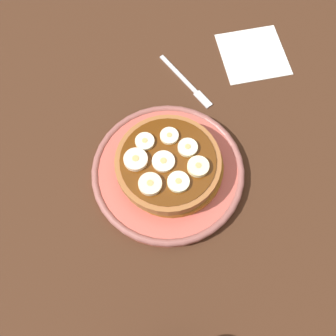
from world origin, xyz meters
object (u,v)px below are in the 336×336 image
banana_slice_3 (169,136)px  banana_slice_5 (145,142)px  banana_slice_4 (188,148)px  plate (168,172)px  fork (188,83)px  napkin (253,54)px  banana_slice_1 (180,182)px  banana_slice_2 (136,160)px  banana_slice_7 (198,167)px  pancake_stack (170,165)px  banana_slice_0 (164,163)px  banana_slice_6 (150,184)px

banana_slice_3 → banana_slice_5: 3.63cm
banana_slice_4 → banana_slice_5: (-5.28, 3.30, -0.03)cm
plate → banana_slice_4: bearing=11.0°
banana_slice_3 → fork: (7.86, 10.56, -5.09)cm
banana_slice_5 → fork: banana_slice_5 is taller
napkin → banana_slice_5: bearing=-155.0°
banana_slice_5 → plate: bearing=-63.6°
banana_slice_1 → banana_slice_2: banana_slice_2 is taller
banana_slice_4 → banana_slice_3: bearing=121.3°
napkin → banana_slice_7: bearing=-136.6°
plate → pancake_stack: (0.28, -0.01, 2.34)cm
banana_slice_5 → fork: (11.46, 10.04, -5.10)cm
banana_slice_0 → banana_slice_1: banana_slice_1 is taller
banana_slice_0 → banana_slice_4: bearing=12.0°
napkin → fork: bearing=-174.1°
plate → banana_slice_2: bearing=158.0°
fork → napkin: bearing=5.9°
pancake_stack → napkin: pancake_stack is taller
banana_slice_0 → banana_slice_4: (4.02, 0.86, 0.06)cm
banana_slice_5 → pancake_stack: bearing=-60.5°
fork → banana_slice_7: bearing=-110.0°
pancake_stack → banana_slice_3: (1.36, 3.43, 1.99)cm
banana_slice_2 → banana_slice_7: (7.64, -4.39, 0.02)cm
plate → napkin: bearing=34.3°
napkin → banana_slice_4: bearing=-142.5°
fork → banana_slice_6: bearing=-128.7°
pancake_stack → banana_slice_0: banana_slice_0 is taller
banana_slice_1 → plate: bearing=93.2°
banana_slice_0 → banana_slice_3: 4.31cm
banana_slice_3 → fork: size_ratio=0.21×
banana_slice_2 → banana_slice_4: size_ratio=1.19×
banana_slice_3 → banana_slice_7: banana_slice_7 is taller
banana_slice_6 → pancake_stack: bearing=32.2°
pancake_stack → banana_slice_1: size_ratio=5.17×
banana_slice_5 → napkin: banana_slice_5 is taller
banana_slice_1 → banana_slice_6: (-3.91, 1.18, 0.07)cm
banana_slice_3 → fork: bearing=53.3°
banana_slice_6 → banana_slice_3: bearing=48.0°
banana_slice_0 → banana_slice_7: (4.13, -2.48, 0.17)cm
banana_slice_5 → banana_slice_3: bearing=-8.3°
banana_slice_1 → banana_slice_3: (1.43, 7.12, -0.05)cm
banana_slice_1 → napkin: 29.72cm
banana_slice_0 → banana_slice_4: 4.11cm
banana_slice_0 → banana_slice_3: same height
plate → banana_slice_5: 6.18cm
banana_slice_4 → banana_slice_6: size_ratio=0.88×
banana_slice_6 → banana_slice_2: bearing=96.7°
banana_slice_4 → banana_slice_5: bearing=148.0°
banana_slice_6 → banana_slice_1: bearing=-16.7°
banana_slice_2 → banana_slice_5: banana_slice_2 is taller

